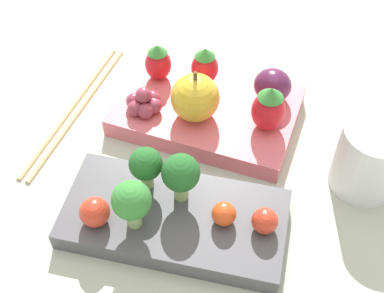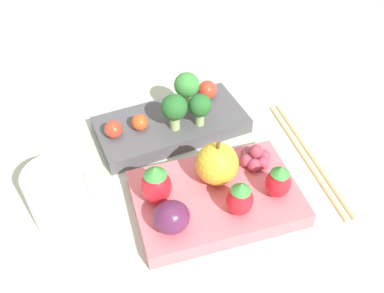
{
  "view_description": "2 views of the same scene",
  "coord_description": "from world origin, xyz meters",
  "px_view_note": "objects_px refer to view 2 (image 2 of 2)",
  "views": [
    {
      "loc": [
        -0.1,
        0.31,
        0.42
      ],
      "look_at": [
        0.01,
        -0.01,
        0.03
      ],
      "focal_mm": 50.0,
      "sensor_mm": 36.0,
      "label": 1
    },
    {
      "loc": [
        -0.11,
        -0.36,
        0.4
      ],
      "look_at": [
        0.01,
        -0.01,
        0.03
      ],
      "focal_mm": 40.0,
      "sensor_mm": 36.0,
      "label": 2
    }
  ],
  "objects_px": {
    "bento_box_fruit": "(216,198)",
    "strawberry_2": "(156,184)",
    "strawberry_0": "(278,181)",
    "chopsticks_pair": "(308,155)",
    "plum": "(171,217)",
    "cherry_tomato_0": "(113,129)",
    "bento_box_savoury": "(172,125)",
    "broccoli_floret_1": "(171,109)",
    "drinking_cup": "(59,197)",
    "grape_cluster": "(255,157)",
    "apple": "(217,164)",
    "cherry_tomato_1": "(140,122)",
    "cherry_tomato_2": "(207,90)",
    "strawberry_1": "(240,199)",
    "broccoli_floret_0": "(187,86)",
    "broccoli_floret_2": "(200,106)"
  },
  "relations": [
    {
      "from": "bento_box_fruit",
      "to": "cherry_tomato_2",
      "type": "distance_m",
      "value": 0.18
    },
    {
      "from": "bento_box_savoury",
      "to": "broccoli_floret_2",
      "type": "distance_m",
      "value": 0.06
    },
    {
      "from": "cherry_tomato_0",
      "to": "plum",
      "type": "bearing_deg",
      "value": -78.76
    },
    {
      "from": "cherry_tomato_1",
      "to": "broccoli_floret_0",
      "type": "bearing_deg",
      "value": 20.72
    },
    {
      "from": "broccoli_floret_1",
      "to": "chopsticks_pair",
      "type": "distance_m",
      "value": 0.19
    },
    {
      "from": "broccoli_floret_1",
      "to": "apple",
      "type": "xyz_separation_m",
      "value": [
        0.03,
        -0.1,
        -0.01
      ]
    },
    {
      "from": "broccoli_floret_1",
      "to": "chopsticks_pair",
      "type": "xyz_separation_m",
      "value": [
        0.16,
        -0.08,
        -0.05
      ]
    },
    {
      "from": "cherry_tomato_2",
      "to": "strawberry_1",
      "type": "xyz_separation_m",
      "value": [
        -0.03,
        -0.2,
        0.01
      ]
    },
    {
      "from": "apple",
      "to": "plum",
      "type": "relative_size",
      "value": 1.48
    },
    {
      "from": "cherry_tomato_1",
      "to": "cherry_tomato_2",
      "type": "bearing_deg",
      "value": 18.74
    },
    {
      "from": "bento_box_fruit",
      "to": "drinking_cup",
      "type": "bearing_deg",
      "value": 168.7
    },
    {
      "from": "broccoli_floret_1",
      "to": "strawberry_2",
      "type": "xyz_separation_m",
      "value": [
        -0.05,
        -0.11,
        -0.01
      ]
    },
    {
      "from": "cherry_tomato_0",
      "to": "apple",
      "type": "xyz_separation_m",
      "value": [
        0.1,
        -0.11,
        0.01
      ]
    },
    {
      "from": "bento_box_savoury",
      "to": "broccoli_floret_1",
      "type": "relative_size",
      "value": 4.0
    },
    {
      "from": "cherry_tomato_0",
      "to": "cherry_tomato_2",
      "type": "distance_m",
      "value": 0.15
    },
    {
      "from": "plum",
      "to": "chopsticks_pair",
      "type": "relative_size",
      "value": 0.19
    },
    {
      "from": "drinking_cup",
      "to": "strawberry_1",
      "type": "bearing_deg",
      "value": -19.84
    },
    {
      "from": "grape_cluster",
      "to": "broccoli_floret_1",
      "type": "bearing_deg",
      "value": 130.34
    },
    {
      "from": "cherry_tomato_0",
      "to": "grape_cluster",
      "type": "height_order",
      "value": "grape_cluster"
    },
    {
      "from": "bento_box_fruit",
      "to": "cherry_tomato_1",
      "type": "height_order",
      "value": "cherry_tomato_1"
    },
    {
      "from": "cherry_tomato_2",
      "to": "strawberry_1",
      "type": "distance_m",
      "value": 0.2
    },
    {
      "from": "bento_box_savoury",
      "to": "strawberry_2",
      "type": "height_order",
      "value": "strawberry_2"
    },
    {
      "from": "grape_cluster",
      "to": "apple",
      "type": "bearing_deg",
      "value": -170.09
    },
    {
      "from": "apple",
      "to": "strawberry_2",
      "type": "xyz_separation_m",
      "value": [
        -0.07,
        -0.01,
        0.0
      ]
    },
    {
      "from": "cherry_tomato_1",
      "to": "grape_cluster",
      "type": "xyz_separation_m",
      "value": [
        0.12,
        -0.1,
        -0.0
      ]
    },
    {
      "from": "drinking_cup",
      "to": "grape_cluster",
      "type": "bearing_deg",
      "value": -1.19
    },
    {
      "from": "broccoli_floret_0",
      "to": "broccoli_floret_1",
      "type": "bearing_deg",
      "value": -129.43
    },
    {
      "from": "strawberry_2",
      "to": "chopsticks_pair",
      "type": "xyz_separation_m",
      "value": [
        0.21,
        0.02,
        -0.04
      ]
    },
    {
      "from": "broccoli_floret_0",
      "to": "plum",
      "type": "bearing_deg",
      "value": -111.7
    },
    {
      "from": "cherry_tomato_2",
      "to": "strawberry_1",
      "type": "bearing_deg",
      "value": -99.65
    },
    {
      "from": "grape_cluster",
      "to": "chopsticks_pair",
      "type": "xyz_separation_m",
      "value": [
        0.08,
        0.01,
        -0.03
      ]
    },
    {
      "from": "bento_box_fruit",
      "to": "apple",
      "type": "relative_size",
      "value": 3.23
    },
    {
      "from": "bento_box_savoury",
      "to": "strawberry_0",
      "type": "bearing_deg",
      "value": -64.54
    },
    {
      "from": "cherry_tomato_1",
      "to": "broccoli_floret_2",
      "type": "bearing_deg",
      "value": -10.81
    },
    {
      "from": "strawberry_2",
      "to": "drinking_cup",
      "type": "height_order",
      "value": "same"
    },
    {
      "from": "cherry_tomato_1",
      "to": "apple",
      "type": "relative_size",
      "value": 0.37
    },
    {
      "from": "bento_box_savoury",
      "to": "broccoli_floret_1",
      "type": "height_order",
      "value": "broccoli_floret_1"
    },
    {
      "from": "cherry_tomato_0",
      "to": "strawberry_1",
      "type": "xyz_separation_m",
      "value": [
        0.11,
        -0.16,
        0.01
      ]
    },
    {
      "from": "bento_box_fruit",
      "to": "strawberry_2",
      "type": "distance_m",
      "value": 0.08
    },
    {
      "from": "strawberry_1",
      "to": "chopsticks_pair",
      "type": "height_order",
      "value": "strawberry_1"
    },
    {
      "from": "strawberry_2",
      "to": "plum",
      "type": "xyz_separation_m",
      "value": [
        0.01,
        -0.04,
        -0.01
      ]
    },
    {
      "from": "cherry_tomato_2",
      "to": "grape_cluster",
      "type": "relative_size",
      "value": 0.69
    },
    {
      "from": "strawberry_0",
      "to": "chopsticks_pair",
      "type": "height_order",
      "value": "strawberry_0"
    },
    {
      "from": "broccoli_floret_0",
      "to": "drinking_cup",
      "type": "relative_size",
      "value": 0.71
    },
    {
      "from": "bento_box_fruit",
      "to": "plum",
      "type": "distance_m",
      "value": 0.07
    },
    {
      "from": "cherry_tomato_2",
      "to": "grape_cluster",
      "type": "xyz_separation_m",
      "value": [
        0.01,
        -0.14,
        -0.0
      ]
    },
    {
      "from": "cherry_tomato_0",
      "to": "cherry_tomato_1",
      "type": "height_order",
      "value": "cherry_tomato_0"
    },
    {
      "from": "broccoli_floret_2",
      "to": "cherry_tomato_0",
      "type": "xyz_separation_m",
      "value": [
        -0.11,
        0.01,
        -0.02
      ]
    },
    {
      "from": "chopsticks_pair",
      "to": "cherry_tomato_2",
      "type": "bearing_deg",
      "value": 124.74
    },
    {
      "from": "drinking_cup",
      "to": "apple",
      "type": "bearing_deg",
      "value": -4.54
    }
  ]
}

